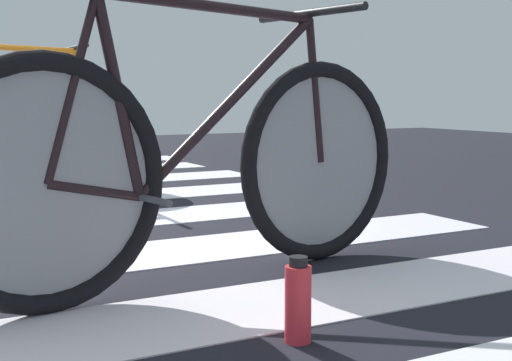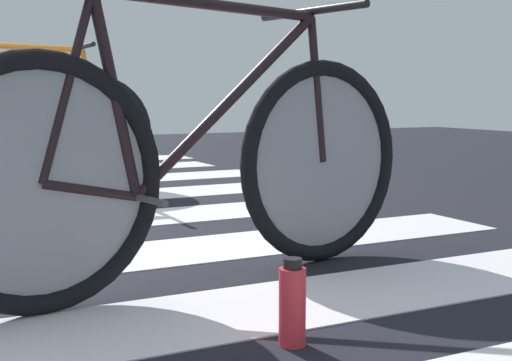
# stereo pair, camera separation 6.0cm
# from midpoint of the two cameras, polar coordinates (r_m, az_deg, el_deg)

# --- Properties ---
(bicycle_1_of_3) EXTENTS (1.72, 0.55, 0.93)m
(bicycle_1_of_3) POSITION_cam_midpoint_polar(r_m,az_deg,el_deg) (2.19, -5.11, 1.41)
(bicycle_1_of_3) COLOR black
(bicycle_1_of_3) RESTS_ON ground
(water_bottle) EXTENTS (0.06, 0.06, 0.21)m
(water_bottle) POSITION_cam_midpoint_polar(r_m,az_deg,el_deg) (1.70, 2.57, -9.97)
(water_bottle) COLOR red
(water_bottle) RESTS_ON ground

